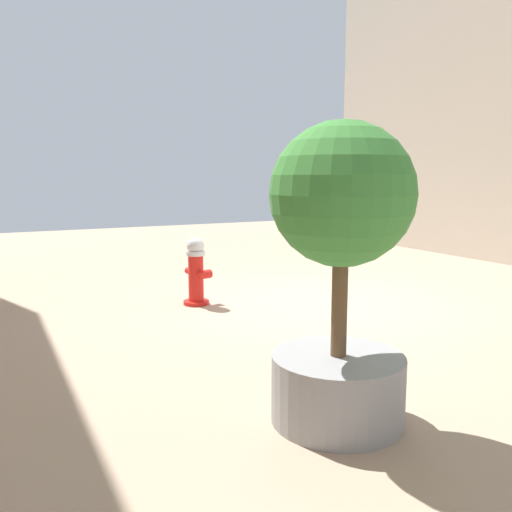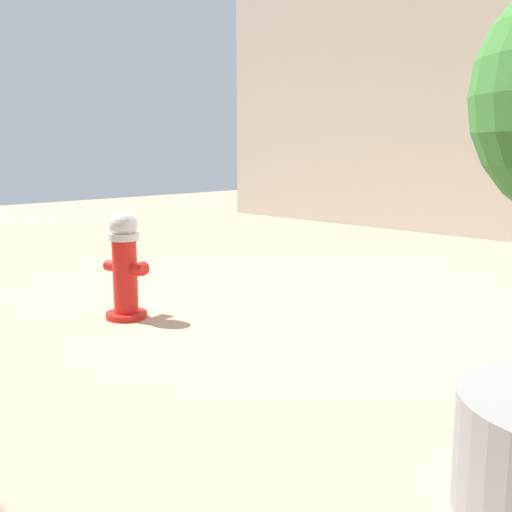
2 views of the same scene
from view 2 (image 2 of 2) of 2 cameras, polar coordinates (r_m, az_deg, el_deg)
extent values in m
plane|color=tan|center=(5.71, 4.46, -4.45)|extent=(23.40, 23.40, 0.00)
cylinder|color=red|center=(5.35, -11.90, -5.36)|extent=(0.35, 0.35, 0.05)
cylinder|color=red|center=(5.27, -12.03, -1.87)|extent=(0.20, 0.20, 0.62)
cylinder|color=silver|center=(5.21, -12.16, 1.77)|extent=(0.25, 0.25, 0.06)
sphere|color=silver|center=(5.20, -12.20, 2.80)|extent=(0.23, 0.23, 0.23)
cylinder|color=red|center=(5.36, -13.16, -0.91)|extent=(0.12, 0.15, 0.09)
cylinder|color=red|center=(5.15, -10.91, -1.26)|extent=(0.12, 0.15, 0.09)
cylinder|color=red|center=(5.38, -10.82, -1.22)|extent=(0.16, 0.14, 0.12)
camera|label=1|loc=(2.26, 128.68, 1.54)|focal=37.29mm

